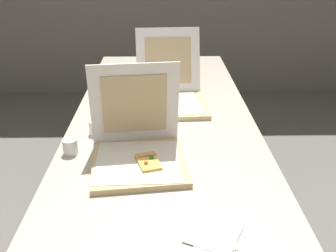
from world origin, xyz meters
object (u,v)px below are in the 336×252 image
Objects in this scene: pizza_box_front at (138,150)px; napkin_pile at (213,235)px; table at (163,131)px; cup_white_mid at (110,110)px; cup_white_near_left at (70,147)px; pizza_box_middle at (171,94)px; cup_white_near_center at (96,128)px.

napkin_pile is at bearing -67.45° from pizza_box_front.
pizza_box_front is at bearing -104.79° from table.
napkin_pile is at bearing -65.22° from cup_white_mid.
cup_white_near_left is 0.33× the size of napkin_pile.
table is at bearing 99.95° from napkin_pile.
cup_white_near_left reaches higher than napkin_pile.
cup_white_mid is at bearing 103.52° from pizza_box_front.
pizza_box_front reaches higher than cup_white_mid.
cup_white_mid is (-0.30, -0.15, -0.02)m from pizza_box_middle.
pizza_box_front is 6.26× the size of cup_white_near_center.
cup_white_near_center is at bearing -101.16° from cup_white_mid.
cup_white_near_center and cup_white_mid have the same top height.
pizza_box_front is 0.46m from cup_white_mid.
cup_white_mid is at bearing 114.78° from napkin_pile.
cup_white_near_center is at bearing -157.45° from table.
pizza_box_middle is at bearing 45.89° from cup_white_near_center.
cup_white_near_center is (-0.33, -0.34, -0.02)m from pizza_box_middle.
table is at bearing 68.54° from pizza_box_front.
table is at bearing -14.98° from cup_white_mid.
cup_white_near_left is at bearing -141.39° from table.
cup_white_near_left is (-0.41, -0.51, -0.02)m from pizza_box_middle.
napkin_pile is (0.43, -0.66, -0.03)m from cup_white_near_center.
pizza_box_middle is at bearing 51.62° from cup_white_near_left.
pizza_box_front reaches higher than cup_white_near_left.
cup_white_near_center is (-0.29, -0.12, 0.08)m from table.
pizza_box_middle is (0.14, 0.58, -0.00)m from pizza_box_front.
pizza_box_middle reaches higher than cup_white_mid.
cup_white_near_center is 0.19m from cup_white_mid.
cup_white_near_left is 0.70m from napkin_pile.
napkin_pile reaches higher than table.
cup_white_near_center is 1.00× the size of cup_white_mid.
cup_white_near_center is at bearing 122.32° from pizza_box_front.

